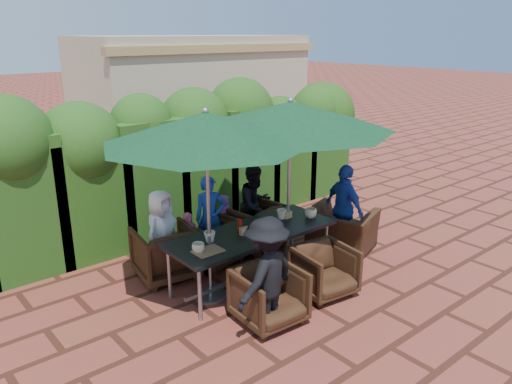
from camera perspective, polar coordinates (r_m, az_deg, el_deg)
ground at (r=7.18m, az=0.35°, el=-9.49°), size 80.00×80.00×0.00m
dining_table at (r=6.71m, az=-0.45°, el=-5.12°), size 2.38×0.90×0.75m
umbrella_left at (r=5.92m, az=-5.75°, el=7.22°), size 2.52×2.52×2.46m
umbrella_right at (r=6.80m, az=3.93°, el=8.66°), size 2.84×2.84×2.46m
chair_far_left at (r=7.07m, az=-10.34°, el=-6.58°), size 0.89×0.85×0.81m
chair_far_mid at (r=7.43m, az=-4.91°, el=-5.41°), size 0.84×0.80×0.74m
chair_far_right at (r=7.87m, az=-0.08°, el=-3.71°), size 0.88×0.84×0.81m
chair_near_left at (r=5.96m, az=1.52°, el=-11.51°), size 0.77×0.73×0.74m
chair_near_right at (r=6.63m, az=7.85°, el=-8.64°), size 0.78×0.75×0.72m
chair_end_right at (r=7.95m, az=9.68°, el=-3.52°), size 0.93×1.15×0.87m
adult_far_left at (r=7.12m, az=-10.74°, el=-4.56°), size 0.70×0.57×1.23m
adult_far_mid at (r=7.52m, az=-5.28°, el=-2.92°), size 0.56×0.51×1.27m
adult_far_right at (r=7.99m, az=-0.09°, el=-1.45°), size 0.66×0.44×1.31m
adult_near_left at (r=5.65m, az=1.20°, el=-9.55°), size 0.96×0.60×1.39m
adult_end_right at (r=7.83m, az=10.05°, el=-1.85°), size 0.54×0.87×1.38m
child_left at (r=7.37m, az=-7.61°, el=-5.40°), size 0.36×0.33×0.81m
child_right at (r=7.80m, az=-3.46°, el=-3.54°), size 0.40×0.37×0.91m
pedestrian_a at (r=11.00m, az=-6.12°, el=4.97°), size 1.67×0.78×1.73m
pedestrian_b at (r=11.71m, az=-3.70°, el=5.47°), size 0.83×0.59×1.58m
pedestrian_c at (r=12.24m, az=0.22°, el=6.08°), size 1.11×0.74×1.60m
cup_a at (r=6.09m, az=-6.62°, el=-6.35°), size 0.16×0.16×0.12m
cup_b at (r=6.37m, az=-5.32°, el=-5.11°), size 0.15×0.15×0.14m
cup_c at (r=6.57m, az=1.04°, el=-4.39°), size 0.15×0.15×0.12m
cup_d at (r=7.11m, az=2.95°, el=-2.55°), size 0.15×0.15×0.14m
cup_e at (r=7.19m, az=6.27°, el=-2.42°), size 0.18×0.18×0.14m
ketchup_bottle at (r=6.66m, az=-1.81°, el=-3.84°), size 0.04×0.04×0.17m
sauce_bottle at (r=6.68m, az=-1.99°, el=-3.78°), size 0.04×0.04×0.17m
serving_tray at (r=6.12m, az=-5.50°, el=-6.74°), size 0.35×0.25×0.02m
number_block_left at (r=6.58m, az=-1.37°, el=-4.46°), size 0.12×0.06×0.10m
number_block_right at (r=7.15m, az=3.66°, el=-2.62°), size 0.12×0.06×0.10m
hedge_wall at (r=8.36m, az=-11.60°, el=4.21°), size 9.10×1.60×2.53m
building at (r=14.19m, az=-7.29°, el=10.87°), size 6.20×3.08×3.20m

